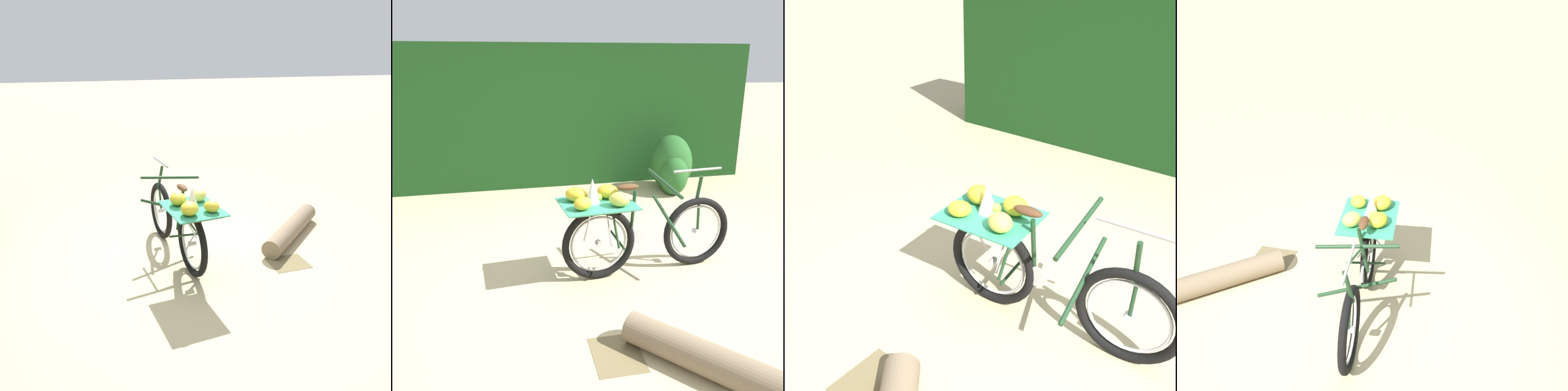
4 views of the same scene
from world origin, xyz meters
The scene contains 3 objects.
ground_plane centered at (0.00, 0.00, 0.00)m, with size 60.00×60.00×0.00m, color #C6B284.
bicycle centered at (-0.13, 0.01, 0.50)m, with size 0.72×1.80×1.03m.
leaf_litter_patch centered at (-1.30, 0.52, 0.00)m, with size 0.44×0.36×0.01m, color olive.
Camera 3 is at (-2.43, -1.32, 2.49)m, focal length 42.27 mm.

